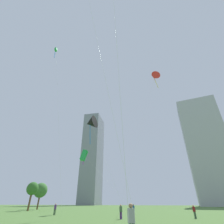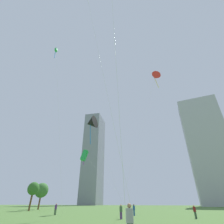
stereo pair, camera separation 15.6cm
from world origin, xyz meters
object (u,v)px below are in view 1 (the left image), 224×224
(person_standing_0, at_px, (134,209))
(distant_highrise_1, at_px, (207,147))
(person_standing_2, at_px, (121,210))
(person_standing_5, at_px, (131,219))
(kite_flying_5, at_px, (91,123))
(distant_highrise_0, at_px, (93,156))
(kite_flying_1, at_px, (56,52))
(kite_flying_3, at_px, (155,77))
(person_standing_6, at_px, (194,211))
(park_tree_2, at_px, (32,189))
(person_standing_1, at_px, (55,208))
(park_tree_1, at_px, (41,190))
(kite_flying_4, at_px, (84,155))

(person_standing_0, distance_m, distant_highrise_1, 90.75)
(person_standing_0, bearing_deg, person_standing_2, 129.30)
(person_standing_5, bearing_deg, distant_highrise_1, 54.26)
(kite_flying_5, height_order, distant_highrise_0, distant_highrise_0)
(kite_flying_1, bearing_deg, kite_flying_3, 39.64)
(person_standing_5, bearing_deg, person_standing_0, 80.78)
(person_standing_6, xyz_separation_m, kite_flying_1, (-20.99, -8.37, 27.72))
(person_standing_0, bearing_deg, person_standing_5, 142.48)
(distant_highrise_0, xyz_separation_m, distant_highrise_1, (86.29, -30.15, -7.22))
(kite_flying_5, relative_size, park_tree_2, 2.45)
(person_standing_5, height_order, kite_flying_5, kite_flying_5)
(person_standing_1, height_order, park_tree_1, park_tree_1)
(person_standing_0, xyz_separation_m, person_standing_5, (2.75, -20.21, 0.11))
(kite_flying_1, xyz_separation_m, park_tree_1, (-18.96, 29.41, -23.46))
(person_standing_6, bearing_deg, kite_flying_5, 160.24)
(person_standing_5, xyz_separation_m, person_standing_6, (5.87, 16.85, -0.13))
(kite_flying_3, height_order, distant_highrise_0, distant_highrise_0)
(person_standing_0, xyz_separation_m, park_tree_1, (-31.32, 17.68, 4.24))
(kite_flying_1, bearing_deg, person_standing_2, 22.43)
(person_standing_1, height_order, kite_flying_3, kite_flying_3)
(person_standing_0, xyz_separation_m, person_standing_2, (-0.66, -6.90, 0.02))
(kite_flying_5, bearing_deg, distant_highrise_1, 62.79)
(kite_flying_4, bearing_deg, person_standing_6, -17.31)
(person_standing_6, distance_m, park_tree_2, 38.67)
(kite_flying_3, xyz_separation_m, park_tree_1, (-38.54, 13.19, -26.34))
(kite_flying_5, distance_m, distant_highrise_1, 94.25)
(kite_flying_5, bearing_deg, distant_highrise_0, 111.26)
(kite_flying_4, distance_m, kite_flying_5, 9.68)
(person_standing_5, xyz_separation_m, kite_flying_5, (-9.21, 15.23, 13.93))
(person_standing_2, bearing_deg, person_standing_5, -66.56)
(person_standing_1, bearing_deg, person_standing_6, 140.38)
(person_standing_5, xyz_separation_m, distant_highrise_0, (-53.07, 127.92, 37.53))
(person_standing_6, relative_size, distant_highrise_0, 0.02)
(kite_flying_3, xyz_separation_m, distant_highrise_0, (-57.53, 103.22, 7.06))
(kite_flying_5, relative_size, park_tree_1, 2.23)
(park_tree_1, bearing_deg, kite_flying_5, -42.35)
(person_standing_0, bearing_deg, kite_flying_1, 88.23)
(person_standing_2, height_order, park_tree_1, park_tree_1)
(person_standing_5, relative_size, distant_highrise_0, 0.02)
(distant_highrise_1, bearing_deg, person_standing_2, -105.27)
(person_standing_0, bearing_deg, person_standing_6, -156.58)
(person_standing_0, xyz_separation_m, kite_flying_4, (-10.84, 2.70, 10.09))
(distant_highrise_1, bearing_deg, park_tree_2, -124.83)
(kite_flying_4, distance_m, distant_highrise_0, 115.52)
(person_standing_5, height_order, kite_flying_1, kite_flying_1)
(person_standing_2, bearing_deg, person_standing_1, 168.13)
(person_standing_5, distance_m, park_tree_2, 42.58)
(park_tree_1, distance_m, distant_highrise_0, 97.89)
(person_standing_1, bearing_deg, person_standing_2, 122.65)
(person_standing_6, bearing_deg, person_standing_5, -135.10)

